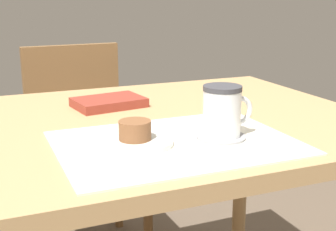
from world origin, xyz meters
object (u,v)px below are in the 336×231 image
(dining_table, at_px, (160,151))
(pastry_plate, at_px, (135,142))
(wooden_chair, at_px, (82,141))
(pastry, at_px, (135,130))
(coffee_mug, at_px, (223,111))
(small_book, at_px, (109,102))

(dining_table, bearing_deg, pastry_plate, -124.14)
(wooden_chair, xyz_separation_m, pastry, (-0.08, -0.91, 0.31))
(dining_table, height_order, pastry, pastry)
(coffee_mug, height_order, small_book, coffee_mug)
(pastry, height_order, coffee_mug, coffee_mug)
(pastry_plate, relative_size, pastry, 2.33)
(dining_table, xyz_separation_m, pastry_plate, (-0.13, -0.19, 0.10))
(wooden_chair, relative_size, pastry, 12.74)
(pastry, bearing_deg, coffee_mug, -7.68)
(dining_table, xyz_separation_m, small_book, (-0.08, 0.16, 0.10))
(dining_table, height_order, small_book, small_book)
(dining_table, height_order, coffee_mug, coffee_mug)
(wooden_chair, distance_m, pastry, 0.96)
(pastry, distance_m, small_book, 0.35)
(pastry, xyz_separation_m, coffee_mug, (0.18, -0.02, 0.03))
(small_book, bearing_deg, pastry, -105.63)
(pastry_plate, height_order, coffee_mug, coffee_mug)
(dining_table, distance_m, small_book, 0.20)
(small_book, bearing_deg, pastry_plate, -105.63)
(dining_table, height_order, pastry_plate, pastry_plate)
(dining_table, relative_size, wooden_chair, 1.25)
(dining_table, xyz_separation_m, coffee_mug, (0.06, -0.21, 0.15))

